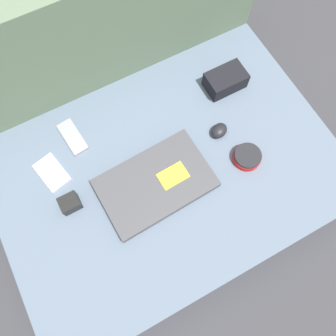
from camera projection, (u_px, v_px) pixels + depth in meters
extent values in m
plane|color=#38383D|center=(168.00, 182.00, 1.18)|extent=(8.00, 8.00, 0.00)
cube|color=slate|center=(168.00, 176.00, 1.12)|extent=(1.10, 0.77, 0.13)
cube|color=#60755B|center=(99.00, 35.00, 1.08)|extent=(1.10, 0.20, 0.53)
cube|color=#47474C|center=(155.00, 183.00, 1.03)|extent=(0.36, 0.23, 0.03)
cube|color=yellow|center=(174.00, 175.00, 1.02)|extent=(0.09, 0.06, 0.00)
ellipsoid|color=black|center=(219.00, 131.00, 1.09)|extent=(0.07, 0.07, 0.03)
cylinder|color=red|center=(247.00, 157.00, 1.06)|extent=(0.09, 0.09, 0.02)
cylinder|color=#232328|center=(248.00, 156.00, 1.05)|extent=(0.09, 0.09, 0.01)
cube|color=silver|center=(52.00, 173.00, 1.05)|extent=(0.10, 0.13, 0.01)
cube|color=#99999E|center=(73.00, 137.00, 1.09)|extent=(0.07, 0.13, 0.01)
cube|color=black|center=(225.00, 80.00, 1.14)|extent=(0.14, 0.09, 0.06)
cube|color=black|center=(70.00, 203.00, 1.00)|extent=(0.06, 0.05, 0.04)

